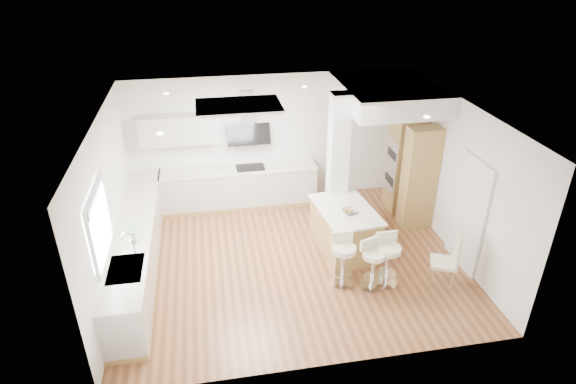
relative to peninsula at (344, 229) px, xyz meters
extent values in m
plane|color=#915B36|center=(-1.02, -0.17, -0.45)|extent=(6.00, 6.00, 0.00)
cube|color=white|center=(-1.02, -0.17, -0.45)|extent=(6.00, 5.00, 0.02)
cube|color=white|center=(-1.02, 2.33, 0.95)|extent=(6.00, 0.04, 2.80)
cube|color=white|center=(-4.02, -0.17, 0.95)|extent=(0.04, 5.00, 2.80)
cube|color=white|center=(1.98, -0.17, 0.95)|extent=(0.04, 5.00, 2.80)
cube|color=white|center=(-1.82, 0.43, 2.33)|extent=(1.40, 0.95, 0.05)
cube|color=silver|center=(-1.82, 0.43, 2.31)|extent=(1.25, 0.80, 0.03)
cylinder|color=white|center=(-3.02, 1.33, 2.34)|extent=(0.10, 0.10, 0.02)
cylinder|color=white|center=(-3.02, -0.67, 2.34)|extent=(0.10, 0.10, 0.02)
cylinder|color=white|center=(-0.52, 1.33, 2.34)|extent=(0.10, 0.10, 0.02)
cylinder|color=white|center=(0.98, 0.83, 2.34)|extent=(0.10, 0.10, 0.02)
cylinder|color=white|center=(0.98, -0.67, 2.34)|extent=(0.10, 0.10, 0.02)
cube|color=white|center=(-3.98, -1.07, 1.20)|extent=(0.03, 1.15, 0.95)
cube|color=white|center=(-3.97, -1.07, 1.71)|extent=(0.04, 1.28, 0.06)
cube|color=white|center=(-3.97, -1.07, 0.70)|extent=(0.04, 1.28, 0.06)
cube|color=white|center=(-3.97, -1.68, 1.20)|extent=(0.04, 0.06, 0.95)
cube|color=white|center=(-3.97, -0.46, 1.20)|extent=(0.04, 0.06, 0.95)
cube|color=#B1B3BA|center=(-3.95, -1.07, 1.63)|extent=(0.03, 1.18, 0.14)
cube|color=#463F37|center=(1.97, -0.77, 0.55)|extent=(0.02, 0.90, 2.00)
cube|color=white|center=(1.95, -0.77, 0.55)|extent=(0.05, 1.00, 2.10)
cube|color=tan|center=(-3.72, 0.08, -0.40)|extent=(0.60, 4.50, 0.10)
cube|color=beige|center=(-3.72, 0.08, 0.03)|extent=(0.60, 4.50, 0.76)
cube|color=beige|center=(-3.72, 0.08, 0.43)|extent=(0.63, 4.50, 0.04)
cube|color=#A7A7AC|center=(-3.72, -1.17, 0.44)|extent=(0.50, 0.75, 0.02)
cube|color=#A7A7AC|center=(-3.72, -1.35, 0.39)|extent=(0.40, 0.34, 0.10)
cube|color=#A7A7AC|center=(-3.72, -0.99, 0.39)|extent=(0.40, 0.34, 0.10)
cylinder|color=silver|center=(-3.60, -0.87, 0.63)|extent=(0.02, 0.02, 0.36)
torus|color=silver|center=(-3.67, -0.87, 0.81)|extent=(0.18, 0.02, 0.18)
imported|color=#55994E|center=(-3.67, -0.52, 0.62)|extent=(0.17, 0.12, 0.33)
cube|color=tan|center=(-1.77, 2.03, -0.40)|extent=(3.30, 0.60, 0.10)
cube|color=beige|center=(-1.77, 2.03, 0.03)|extent=(3.30, 0.60, 0.76)
cube|color=beige|center=(-1.77, 2.03, 0.43)|extent=(3.33, 0.63, 0.04)
cube|color=black|center=(-1.52, 2.03, 0.46)|extent=(0.60, 0.40, 0.01)
cube|color=beige|center=(-2.92, 2.16, 1.35)|extent=(1.60, 0.34, 0.60)
cube|color=#A7A7AC|center=(-1.52, 2.23, 1.70)|extent=(0.25, 0.18, 0.70)
cube|color=black|center=(-1.52, 2.15, 1.15)|extent=(0.90, 0.26, 0.44)
cube|color=white|center=(0.03, 0.78, 0.95)|extent=(0.35, 0.35, 2.80)
cube|color=white|center=(1.08, 1.23, 2.15)|extent=(1.78, 2.20, 0.40)
cube|color=tan|center=(1.66, 1.33, 0.60)|extent=(0.62, 0.62, 2.10)
cube|color=tan|center=(1.66, 0.63, 0.60)|extent=(0.62, 0.40, 2.10)
cube|color=#A7A7AC|center=(1.35, 1.33, 0.85)|extent=(0.02, 0.55, 0.55)
cube|color=#A7A7AC|center=(1.35, 1.33, 0.27)|extent=(0.02, 0.55, 0.55)
cube|color=black|center=(1.34, 1.33, 0.85)|extent=(0.01, 0.45, 0.18)
cube|color=black|center=(1.34, 1.33, 0.27)|extent=(0.01, 0.45, 0.18)
cube|color=tan|center=(0.00, 0.00, -0.02)|extent=(1.03, 1.46, 0.84)
cube|color=beige|center=(0.00, 0.00, 0.42)|extent=(1.12, 1.55, 0.04)
imported|color=gray|center=(0.02, -0.15, 0.47)|extent=(0.28, 0.28, 0.06)
sphere|color=orange|center=(0.06, -0.14, 0.47)|extent=(0.08, 0.08, 0.07)
sphere|color=orange|center=(-0.02, -0.13, 0.47)|extent=(0.08, 0.08, 0.07)
sphere|color=olive|center=(0.02, -0.18, 0.47)|extent=(0.08, 0.08, 0.07)
cylinder|color=silver|center=(-0.31, -0.98, -0.43)|extent=(0.44, 0.44, 0.03)
cylinder|color=silver|center=(-0.31, -0.98, -0.11)|extent=(0.07, 0.07, 0.63)
cylinder|color=silver|center=(-0.31, -0.98, -0.23)|extent=(0.34, 0.34, 0.01)
cylinder|color=beige|center=(-0.31, -0.98, 0.25)|extent=(0.42, 0.42, 0.10)
cube|color=beige|center=(-0.30, -0.83, 0.39)|extent=(0.37, 0.06, 0.21)
cylinder|color=silver|center=(0.15, -1.16, -0.43)|extent=(0.52, 0.52, 0.03)
cylinder|color=silver|center=(0.15, -1.16, -0.13)|extent=(0.08, 0.08, 0.59)
cylinder|color=silver|center=(0.15, -1.16, -0.25)|extent=(0.40, 0.40, 0.01)
cylinder|color=beige|center=(0.15, -1.16, 0.21)|extent=(0.49, 0.49, 0.09)
cube|color=beige|center=(0.10, -1.02, 0.34)|extent=(0.34, 0.17, 0.20)
cylinder|color=silver|center=(0.42, -1.11, -0.43)|extent=(0.42, 0.42, 0.03)
cylinder|color=silver|center=(0.42, -1.11, -0.11)|extent=(0.07, 0.07, 0.63)
cylinder|color=silver|center=(0.42, -1.11, -0.23)|extent=(0.33, 0.33, 0.01)
cylinder|color=beige|center=(0.42, -1.11, 0.25)|extent=(0.40, 0.40, 0.10)
cube|color=beige|center=(0.42, -0.96, 0.39)|extent=(0.37, 0.05, 0.21)
cube|color=beige|center=(1.34, -1.28, -0.01)|extent=(0.54, 0.54, 0.06)
cube|color=beige|center=(1.51, -1.35, 0.29)|extent=(0.19, 0.37, 0.66)
cylinder|color=tan|center=(1.13, -1.37, -0.24)|extent=(0.04, 0.04, 0.40)
cylinder|color=tan|center=(1.25, -1.06, -0.24)|extent=(0.04, 0.04, 0.40)
cylinder|color=tan|center=(1.43, -1.49, -0.24)|extent=(0.04, 0.04, 0.40)
cylinder|color=tan|center=(1.56, -1.19, -0.24)|extent=(0.04, 0.04, 0.40)
camera|label=1|loc=(-2.36, -7.26, 4.77)|focal=30.00mm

